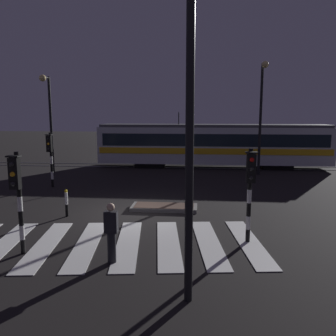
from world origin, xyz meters
name	(u,v)px	position (x,y,z in m)	size (l,w,h in m)	color
ground_plane	(129,214)	(0.00, 0.00, 0.00)	(120.00, 120.00, 0.00)	black
rail_near	(162,168)	(0.00, 12.13, 0.01)	(80.00, 0.12, 0.03)	#59595E
rail_far	(164,165)	(0.00, 13.56, 0.01)	(80.00, 0.12, 0.03)	#59595E
crosswalk_zebra	(107,244)	(0.00, -3.32, 0.01)	(10.24, 5.46, 0.02)	silver
traffic_island	(164,207)	(1.37, 0.85, 0.09)	(2.82, 1.14, 0.18)	slate
traffic_light_corner_far_left	(50,152)	(-5.38, 4.68, 2.01)	(0.36, 0.42, 3.05)	black
traffic_light_kerb_mid_left	(17,188)	(-2.29, -4.38, 2.01)	(0.36, 0.42, 3.05)	black
traffic_light_corner_near_right	(250,182)	(4.46, -2.80, 2.01)	(0.36, 0.42, 3.05)	black
street_lamp_trackside_left	(49,111)	(-7.36, 9.14, 4.21)	(0.44, 1.21, 6.55)	black
street_lamp_trackside_right	(262,105)	(6.76, 9.66, 4.61)	(0.44, 1.21, 7.28)	black
street_lamp_near_kerb	(190,70)	(2.69, -6.63, 4.96)	(0.44, 1.21, 7.93)	black
tram	(213,144)	(3.76, 12.84, 1.75)	(17.38, 2.58, 4.15)	silver
pedestrian_waiting_at_kerb	(111,233)	(0.50, -4.65, 0.88)	(0.36, 0.24, 1.71)	black
bollard_island_edge	(67,203)	(-2.42, -0.57, 0.56)	(0.12, 0.12, 1.11)	black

